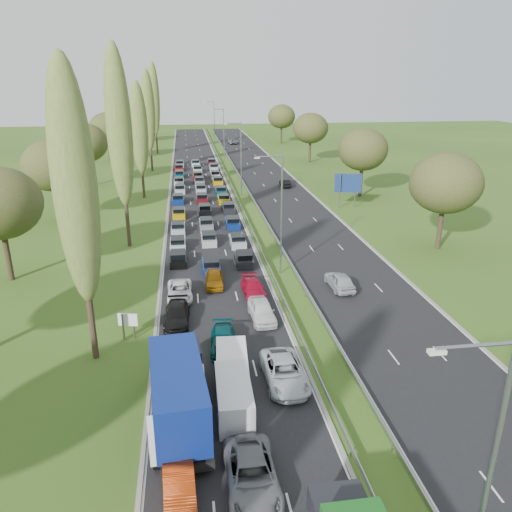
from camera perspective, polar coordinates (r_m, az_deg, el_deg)
ground at (r=85.84m, az=-1.82°, el=7.18°), size 260.00×260.00×0.00m
near_carriageway at (r=87.83m, az=-6.42°, el=7.36°), size 10.50×215.00×0.04m
far_carriageway at (r=89.21m, az=2.35°, el=7.66°), size 10.50×215.00×0.04m
central_reservation at (r=88.15m, az=-2.01°, el=7.88°), size 2.36×215.00×0.32m
lamp_columns at (r=82.76m, az=-1.71°, el=10.93°), size 0.18×140.18×12.00m
poplar_row at (r=72.04m, az=-13.99°, el=14.16°), size 2.80×127.80×22.44m
woodland_left at (r=69.06m, az=-22.87°, el=9.02°), size 8.00×166.00×11.10m
woodland_right at (r=76.34m, az=14.26°, el=10.86°), size 8.00×153.00×11.10m
traffic_queue_fill at (r=83.00m, az=-6.32°, el=6.94°), size 9.11×69.26×0.80m
near_car_1 at (r=26.16m, az=-8.78°, el=-24.39°), size 1.70×4.32×1.40m
near_car_2 at (r=45.43m, az=-8.70°, el=-3.96°), size 2.25×4.81×1.33m
near_car_3 at (r=41.02m, az=-9.04°, el=-6.64°), size 2.17×4.98×1.42m
near_car_6 at (r=26.24m, az=-0.47°, el=-23.75°), size 2.53×5.47×1.52m
near_car_7 at (r=37.03m, az=-3.77°, el=-9.59°), size 2.19×4.70×1.33m
near_car_8 at (r=47.61m, az=-4.78°, el=-2.59°), size 1.82×4.24×1.43m
near_car_9 at (r=34.09m, az=2.76°, el=-12.43°), size 1.48×3.98×1.30m
near_car_10 at (r=33.27m, az=3.26°, el=-13.09°), size 2.73×5.63×1.54m
near_car_11 at (r=45.56m, az=-0.32°, el=-3.66°), size 2.07×4.60×1.31m
near_car_12 at (r=40.99m, az=0.67°, el=-6.26°), size 2.06×4.74×1.59m
far_car_0 at (r=47.45m, az=9.55°, el=-2.79°), size 2.09×4.72×1.58m
far_car_1 at (r=90.87m, az=3.35°, el=8.31°), size 1.54×4.08×1.33m
far_car_2 at (r=150.68m, az=-2.71°, el=12.97°), size 2.83×5.41×1.45m
blue_lorry at (r=29.53m, az=-8.84°, el=-14.88°), size 2.76×9.95×4.20m
white_van_front at (r=30.71m, az=-2.60°, el=-15.62°), size 2.01×5.12×2.06m
white_van_rear at (r=33.29m, az=-2.80°, el=-12.53°), size 1.99×5.08×2.04m
info_sign at (r=39.15m, az=-14.41°, el=-7.36°), size 1.48×0.43×2.10m
direction_sign at (r=76.46m, az=10.47°, el=8.02°), size 3.81×1.42×5.20m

